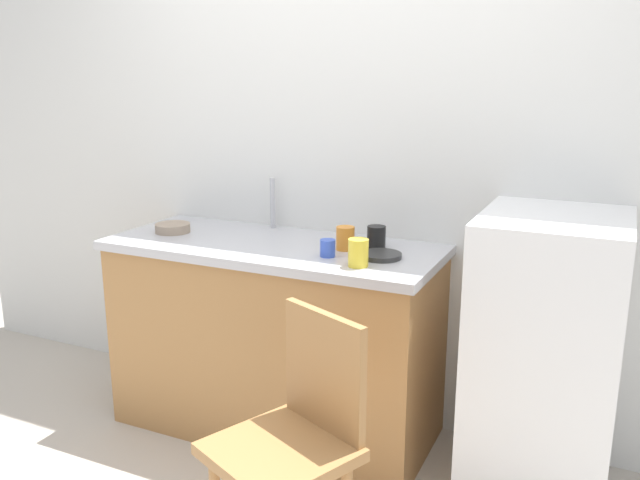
# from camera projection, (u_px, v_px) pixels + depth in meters

# --- Properties ---
(back_wall) EXTENTS (4.80, 0.10, 2.47)m
(back_wall) POSITION_uv_depth(u_px,v_px,m) (349.00, 159.00, 3.04)
(back_wall) COLOR silver
(back_wall) RESTS_ON ground_plane
(cabinet_base) EXTENTS (1.45, 0.60, 0.86)m
(cabinet_base) POSITION_uv_depth(u_px,v_px,m) (275.00, 341.00, 3.02)
(cabinet_base) COLOR #A87542
(cabinet_base) RESTS_ON ground_plane
(countertop) EXTENTS (1.49, 0.64, 0.04)m
(countertop) POSITION_uv_depth(u_px,v_px,m) (274.00, 247.00, 2.91)
(countertop) COLOR #B7B7BC
(countertop) RESTS_ON cabinet_base
(faucet) EXTENTS (0.02, 0.02, 0.24)m
(faucet) POSITION_uv_depth(u_px,v_px,m) (273.00, 203.00, 3.15)
(faucet) COLOR #B7B7BC
(faucet) RESTS_ON countertop
(refrigerator) EXTENTS (0.52, 0.61, 1.13)m
(refrigerator) POSITION_uv_depth(u_px,v_px,m) (544.00, 360.00, 2.50)
(refrigerator) COLOR white
(refrigerator) RESTS_ON ground_plane
(chair) EXTENTS (0.53, 0.53, 0.89)m
(chair) POSITION_uv_depth(u_px,v_px,m) (295.00, 437.00, 2.09)
(chair) COLOR #A87542
(chair) RESTS_ON ground_plane
(terracotta_bowl) EXTENTS (0.16, 0.16, 0.04)m
(terracotta_bowl) POSITION_uv_depth(u_px,v_px,m) (173.00, 228.00, 3.09)
(terracotta_bowl) COLOR gray
(terracotta_bowl) RESTS_ON countertop
(hotplate) EXTENTS (0.17, 0.17, 0.02)m
(hotplate) POSITION_uv_depth(u_px,v_px,m) (381.00, 255.00, 2.66)
(hotplate) COLOR #2D2D2D
(hotplate) RESTS_ON countertop
(cup_yellow) EXTENTS (0.08, 0.08, 0.11)m
(cup_yellow) POSITION_uv_depth(u_px,v_px,m) (358.00, 253.00, 2.53)
(cup_yellow) COLOR yellow
(cup_yellow) RESTS_ON countertop
(cup_orange) EXTENTS (0.08, 0.08, 0.10)m
(cup_orange) POSITION_uv_depth(u_px,v_px,m) (345.00, 238.00, 2.78)
(cup_orange) COLOR orange
(cup_orange) RESTS_ON countertop
(cup_black) EXTENTS (0.08, 0.08, 0.09)m
(cup_black) POSITION_uv_depth(u_px,v_px,m) (376.00, 237.00, 2.81)
(cup_black) COLOR black
(cup_black) RESTS_ON countertop
(cup_blue) EXTENTS (0.06, 0.06, 0.07)m
(cup_blue) POSITION_uv_depth(u_px,v_px,m) (328.00, 248.00, 2.67)
(cup_blue) COLOR blue
(cup_blue) RESTS_ON countertop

